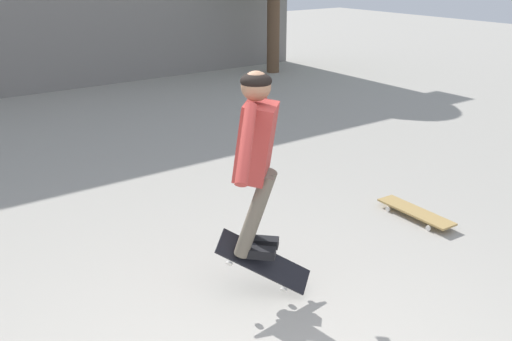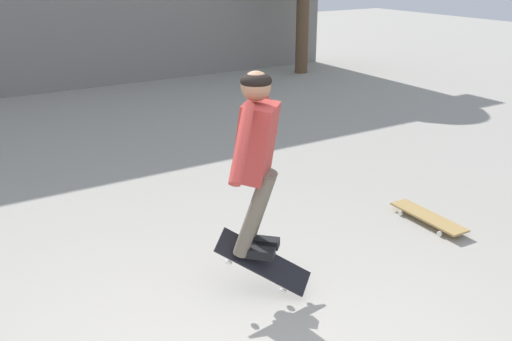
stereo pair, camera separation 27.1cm
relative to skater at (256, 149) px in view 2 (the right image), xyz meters
name	(u,v)px [view 2 (the right image)]	position (x,y,z in m)	size (l,w,h in m)	color
skater	(256,149)	(0.00, 0.00, 0.00)	(0.93, 0.91, 1.38)	#B23833
skateboard_flipping	(263,262)	(0.02, -0.06, -0.89)	(0.69, 0.48, 0.51)	black
skateboard_resting	(428,217)	(2.11, 0.16, -1.13)	(0.27, 0.86, 0.08)	#AD894C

